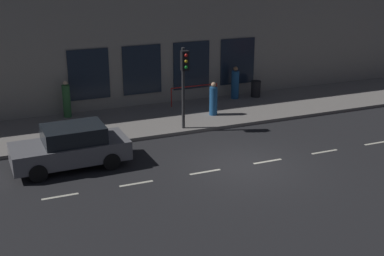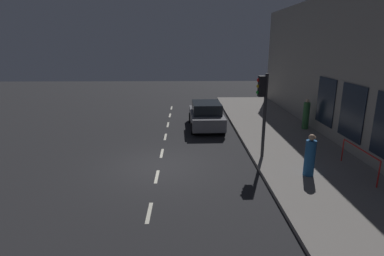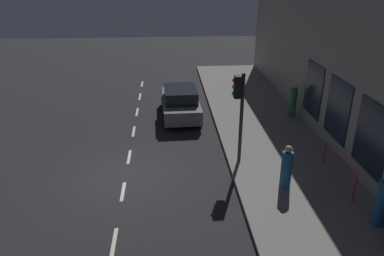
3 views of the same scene
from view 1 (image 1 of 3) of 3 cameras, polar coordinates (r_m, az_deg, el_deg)
name	(u,v)px [view 1 (image 1 of 3)]	position (r m, az deg, el deg)	size (l,w,h in m)	color
ground_plane	(244,165)	(19.84, 5.68, -4.05)	(60.00, 60.00, 0.00)	#232326
sidewalk	(183,116)	(25.14, -0.93, 1.32)	(4.50, 32.00, 0.15)	gray
building_facade	(164,32)	(26.63, -3.01, 10.34)	(0.65, 32.00, 7.42)	gray
lane_centre_line	(268,161)	(20.30, 8.19, -3.59)	(0.12, 27.20, 0.01)	beige
traffic_light	(184,74)	(22.47, -0.85, 5.91)	(0.48, 0.32, 3.58)	#2D2D30
parked_car_0	(71,147)	(19.85, -12.96, -1.99)	(2.02, 4.28, 1.58)	slate
pedestrian_0	(67,100)	(25.24, -13.43, 2.93)	(0.49, 0.49, 1.73)	#336B38
pedestrian_1	(235,84)	(27.69, 4.69, 4.78)	(0.54, 0.54, 1.70)	#1E5189
pedestrian_2	(213,100)	(24.89, 2.33, 3.05)	(0.51, 0.51, 1.59)	#1E5189
trash_bin	(256,89)	(28.20, 6.92, 4.24)	(0.53, 0.53, 0.85)	black
red_railing	(194,90)	(26.55, 0.25, 4.13)	(0.05, 2.52, 0.97)	red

